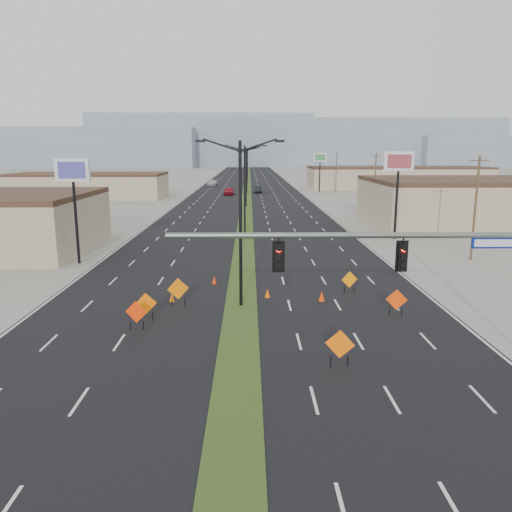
{
  "coord_description": "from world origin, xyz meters",
  "views": [
    {
      "loc": [
        0.53,
        -17.57,
        9.41
      ],
      "look_at": [
        0.92,
        11.77,
        3.2
      ],
      "focal_mm": 35.0,
      "sensor_mm": 36.0,
      "label": 1
    }
  ],
  "objects_px": {
    "construction_sign_2": "(146,305)",
    "pole_sign_west": "(73,179)",
    "cone_1": "(267,293)",
    "cone_3": "(214,280)",
    "cone_0": "(172,297)",
    "construction_sign_1": "(178,290)",
    "streetlight_2": "(246,175)",
    "construction_sign_4": "(396,301)",
    "streetlight_3": "(247,169)",
    "car_left": "(229,191)",
    "pole_sign_east_far": "(320,160)",
    "cone_2": "(322,296)",
    "construction_sign_0": "(136,313)",
    "streetlight_1": "(245,186)",
    "car_far": "(213,183)",
    "streetlight_0": "(240,219)",
    "car_mid": "(258,189)",
    "signal_mast": "(447,267)",
    "construction_sign_5": "(349,280)",
    "construction_sign_3": "(340,345)",
    "streetlight_6": "(248,161)",
    "streetlight_5": "(248,163)",
    "streetlight_4": "(247,165)",
    "pole_sign_east_near": "(399,168)"
  },
  "relations": [
    {
      "from": "construction_sign_5",
      "to": "cone_1",
      "type": "bearing_deg",
      "value": 179.0
    },
    {
      "from": "cone_0",
      "to": "cone_3",
      "type": "bearing_deg",
      "value": 60.54
    },
    {
      "from": "streetlight_2",
      "to": "construction_sign_4",
      "type": "distance_m",
      "value": 59.0
    },
    {
      "from": "construction_sign_0",
      "to": "pole_sign_west",
      "type": "relative_size",
      "value": 0.18
    },
    {
      "from": "streetlight_2",
      "to": "cone_0",
      "type": "xyz_separation_m",
      "value": [
        -4.41,
        -55.09,
        -5.14
      ]
    },
    {
      "from": "streetlight_2",
      "to": "construction_sign_0",
      "type": "bearing_deg",
      "value": -95.23
    },
    {
      "from": "cone_0",
      "to": "car_far",
      "type": "bearing_deg",
      "value": 92.68
    },
    {
      "from": "construction_sign_0",
      "to": "cone_0",
      "type": "xyz_separation_m",
      "value": [
        1.1,
        5.09,
        -0.66
      ]
    },
    {
      "from": "construction_sign_1",
      "to": "construction_sign_5",
      "type": "height_order",
      "value": "construction_sign_1"
    },
    {
      "from": "streetlight_3",
      "to": "cone_0",
      "type": "height_order",
      "value": "streetlight_3"
    },
    {
      "from": "construction_sign_2",
      "to": "pole_sign_east_near",
      "type": "relative_size",
      "value": 0.17
    },
    {
      "from": "car_mid",
      "to": "signal_mast",
      "type": "bearing_deg",
      "value": -84.52
    },
    {
      "from": "streetlight_3",
      "to": "cone_1",
      "type": "distance_m",
      "value": 82.44
    },
    {
      "from": "streetlight_6",
      "to": "cone_3",
      "type": "bearing_deg",
      "value": -90.71
    },
    {
      "from": "streetlight_1",
      "to": "construction_sign_1",
      "type": "bearing_deg",
      "value": -97.84
    },
    {
      "from": "car_left",
      "to": "cone_0",
      "type": "xyz_separation_m",
      "value": [
        -0.53,
        -77.81,
        -0.54
      ]
    },
    {
      "from": "construction_sign_0",
      "to": "construction_sign_1",
      "type": "bearing_deg",
      "value": 81.22
    },
    {
      "from": "streetlight_5",
      "to": "construction_sign_1",
      "type": "xyz_separation_m",
      "value": [
        -3.86,
        -140.02,
        -4.37
      ]
    },
    {
      "from": "car_left",
      "to": "pole_sign_east_far",
      "type": "bearing_deg",
      "value": 21.93
    },
    {
      "from": "construction_sign_2",
      "to": "pole_sign_west",
      "type": "bearing_deg",
      "value": 106.03
    },
    {
      "from": "streetlight_2",
      "to": "cone_2",
      "type": "relative_size",
      "value": 15.15
    },
    {
      "from": "pole_sign_west",
      "to": "streetlight_6",
      "type": "bearing_deg",
      "value": 89.45
    },
    {
      "from": "signal_mast",
      "to": "construction_sign_5",
      "type": "distance_m",
      "value": 13.42
    },
    {
      "from": "construction_sign_1",
      "to": "cone_3",
      "type": "relative_size",
      "value": 2.98
    },
    {
      "from": "streetlight_5",
      "to": "pole_sign_east_far",
      "type": "height_order",
      "value": "streetlight_5"
    },
    {
      "from": "construction_sign_0",
      "to": "construction_sign_1",
      "type": "distance_m",
      "value": 4.47
    },
    {
      "from": "streetlight_3",
      "to": "car_mid",
      "type": "xyz_separation_m",
      "value": [
        2.52,
        0.56,
        -4.64
      ]
    },
    {
      "from": "construction_sign_3",
      "to": "construction_sign_4",
      "type": "xyz_separation_m",
      "value": [
        4.5,
        6.86,
        -0.07
      ]
    },
    {
      "from": "cone_3",
      "to": "pole_sign_east_far",
      "type": "height_order",
      "value": "pole_sign_east_far"
    },
    {
      "from": "car_mid",
      "to": "cone_2",
      "type": "height_order",
      "value": "car_mid"
    },
    {
      "from": "construction_sign_0",
      "to": "car_left",
      "type": "bearing_deg",
      "value": 101.78
    },
    {
      "from": "construction_sign_5",
      "to": "cone_3",
      "type": "bearing_deg",
      "value": 154.0
    },
    {
      "from": "streetlight_6",
      "to": "pole_sign_east_far",
      "type": "distance_m",
      "value": 84.41
    },
    {
      "from": "streetlight_3",
      "to": "cone_2",
      "type": "height_order",
      "value": "streetlight_3"
    },
    {
      "from": "streetlight_0",
      "to": "cone_0",
      "type": "height_order",
      "value": "streetlight_0"
    },
    {
      "from": "car_left",
      "to": "cone_3",
      "type": "bearing_deg",
      "value": -84.31
    },
    {
      "from": "streetlight_2",
      "to": "car_left",
      "type": "relative_size",
      "value": 2.07
    },
    {
      "from": "streetlight_2",
      "to": "construction_sign_2",
      "type": "distance_m",
      "value": 59.12
    },
    {
      "from": "cone_0",
      "to": "pole_sign_east_far",
      "type": "xyz_separation_m",
      "value": [
        21.05,
        84.35,
        6.95
      ]
    },
    {
      "from": "construction_sign_1",
      "to": "construction_sign_2",
      "type": "height_order",
      "value": "construction_sign_1"
    },
    {
      "from": "streetlight_4",
      "to": "construction_sign_3",
      "type": "distance_m",
      "value": 121.16
    },
    {
      "from": "cone_1",
      "to": "cone_3",
      "type": "height_order",
      "value": "same"
    },
    {
      "from": "streetlight_1",
      "to": "cone_3",
      "type": "relative_size",
      "value": 16.76
    },
    {
      "from": "cone_0",
      "to": "construction_sign_4",
      "type": "bearing_deg",
      "value": -12.82
    },
    {
      "from": "streetlight_2",
      "to": "construction_sign_4",
      "type": "height_order",
      "value": "streetlight_2"
    },
    {
      "from": "streetlight_1",
      "to": "pole_sign_west",
      "type": "height_order",
      "value": "streetlight_1"
    },
    {
      "from": "car_left",
      "to": "construction_sign_2",
      "type": "bearing_deg",
      "value": -86.76
    },
    {
      "from": "signal_mast",
      "to": "construction_sign_4",
      "type": "relative_size",
      "value": 10.06
    },
    {
      "from": "signal_mast",
      "to": "pole_sign_east_far",
      "type": "height_order",
      "value": "pole_sign_east_far"
    },
    {
      "from": "car_mid",
      "to": "cone_2",
      "type": "bearing_deg",
      "value": -86.38
    }
  ]
}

